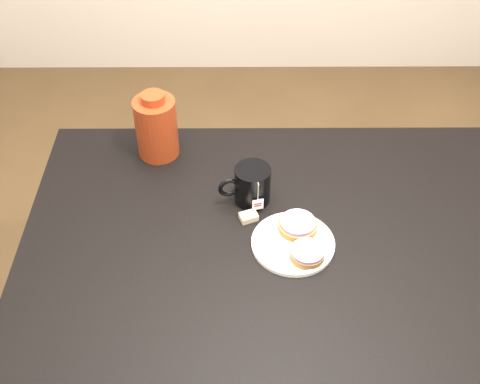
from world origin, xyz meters
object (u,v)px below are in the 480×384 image
(bagel_front, at_px, (307,253))
(mug, at_px, (252,185))
(plate, at_px, (293,243))
(teabag_pouch, at_px, (249,217))
(table, at_px, (294,258))
(bagel_back, at_px, (298,225))
(bagel_package, at_px, (156,127))

(bagel_front, relative_size, mug, 0.80)
(plate, height_order, teabag_pouch, teabag_pouch)
(table, height_order, bagel_front, bagel_front)
(table, distance_m, bagel_back, 0.11)
(bagel_back, height_order, bagel_front, same)
(bagel_front, distance_m, mug, 0.25)
(mug, bearing_deg, teabag_pouch, -111.18)
(table, bearing_deg, bagel_package, 138.40)
(table, xyz_separation_m, bagel_front, (0.02, -0.08, 0.11))
(table, bearing_deg, bagel_front, -75.84)
(bagel_back, distance_m, bagel_front, 0.10)
(table, distance_m, teabag_pouch, 0.16)
(teabag_pouch, bearing_deg, table, -27.13)
(teabag_pouch, bearing_deg, bagel_front, -44.82)
(mug, relative_size, bagel_package, 0.74)
(table, relative_size, teabag_pouch, 31.11)
(table, height_order, bagel_package, bagel_package)
(plate, bearing_deg, mug, 121.68)
(table, xyz_separation_m, teabag_pouch, (-0.12, 0.06, 0.09))
(bagel_package, bearing_deg, table, -41.60)
(bagel_back, xyz_separation_m, teabag_pouch, (-0.12, 0.04, -0.02))
(plate, relative_size, bagel_package, 1.03)
(teabag_pouch, relative_size, bagel_package, 0.22)
(plate, xyz_separation_m, mug, (-0.10, 0.16, 0.05))
(bagel_front, xyz_separation_m, bagel_package, (-0.40, 0.41, 0.07))
(bagel_back, bearing_deg, bagel_package, 140.17)
(table, relative_size, mug, 9.30)
(table, height_order, mug, mug)
(plate, relative_size, bagel_back, 1.66)
(bagel_package, bearing_deg, teabag_pouch, -46.74)
(teabag_pouch, bearing_deg, bagel_back, -19.66)
(bagel_package, bearing_deg, bagel_back, -39.83)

